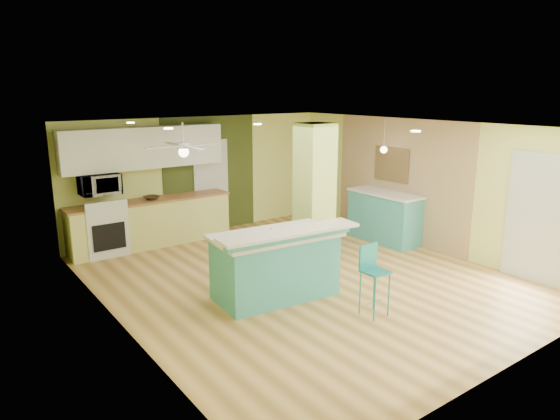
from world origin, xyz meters
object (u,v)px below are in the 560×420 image
Objects in this scene: bar_stool at (372,268)px; side_counter at (385,216)px; canister at (275,232)px; fruit_bowl at (151,198)px; peninsula at (276,264)px.

bar_stool is 0.63× the size of side_counter.
canister is at bearing -162.31° from side_counter.
canister is at bearing -83.82° from fruit_bowl.
canister reaches higher than bar_stool.
side_counter is at bearing 21.61° from peninsula.
canister is (-0.10, -0.11, 0.54)m from peninsula.
fruit_bowl is at bearing 104.95° from bar_stool.
canister is (-0.84, 1.13, 0.40)m from bar_stool.
fruit_bowl reaches higher than bar_stool.
peninsula is 7.30× the size of fruit_bowl.
canister is (-3.59, -1.15, 0.55)m from side_counter.
peninsula is 2.17× the size of bar_stool.
side_counter is (2.75, 2.27, -0.15)m from bar_stool.
side_counter reaches higher than fruit_bowl.
peninsula is at bearing -81.97° from fruit_bowl.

